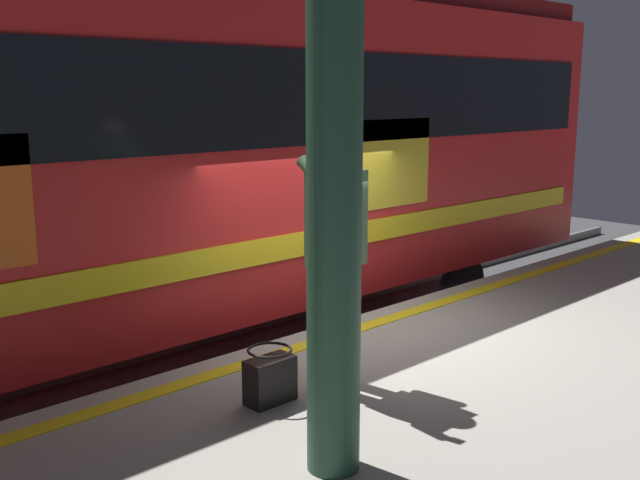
{
  "coord_description": "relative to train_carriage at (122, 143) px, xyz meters",
  "views": [
    {
      "loc": [
        4.8,
        4.74,
        3.12
      ],
      "look_at": [
        0.59,
        0.3,
        1.89
      ],
      "focal_mm": 41.39,
      "sensor_mm": 36.0,
      "label": 1
    }
  ],
  "objects": [
    {
      "name": "ground_plane",
      "position": [
        -1.15,
        1.98,
        -2.62
      ],
      "size": [
        25.08,
        25.08,
        0.0
      ],
      "primitive_type": "plane",
      "color": "#3D3D3F"
    },
    {
      "name": "train_carriage",
      "position": [
        0.0,
        0.0,
        0.0
      ],
      "size": [
        13.01,
        2.92,
        4.16
      ],
      "color": "red",
      "rests_on": "ground"
    },
    {
      "name": "handbag",
      "position": [
        0.57,
        2.97,
        -1.45
      ],
      "size": [
        0.35,
        0.32,
        0.39
      ],
      "color": "black",
      "rests_on": "platform"
    },
    {
      "name": "station_column",
      "position": [
        0.89,
        3.92,
        0.13
      ],
      "size": [
        0.3,
        0.3,
        3.52
      ],
      "primitive_type": "cylinder",
      "color": "#1E3F2D",
      "rests_on": "platform"
    },
    {
      "name": "track_rail_far",
      "position": [
        -1.15,
        -0.72,
        -2.54
      ],
      "size": [
        21.74,
        0.08,
        0.16
      ],
      "primitive_type": "cube",
      "color": "slate",
      "rests_on": "ground"
    },
    {
      "name": "track_rail_near",
      "position": [
        -1.15,
        0.71,
        -2.54
      ],
      "size": [
        21.74,
        0.08,
        0.16
      ],
      "primitive_type": "cube",
      "color": "slate",
      "rests_on": "ground"
    },
    {
      "name": "passenger",
      "position": [
        0.02,
        3.06,
        -0.53
      ],
      "size": [
        0.57,
        0.55,
        1.85
      ],
      "color": "brown",
      "rests_on": "platform"
    },
    {
      "name": "platform",
      "position": [
        -1.15,
        4.33,
        -2.12
      ],
      "size": [
        16.72,
        4.71,
        0.99
      ],
      "primitive_type": "cube",
      "color": "#9E998E",
      "rests_on": "ground"
    },
    {
      "name": "safety_line",
      "position": [
        -1.15,
        2.28,
        -1.63
      ],
      "size": [
        16.39,
        0.16,
        0.01
      ],
      "primitive_type": "cube",
      "color": "yellow",
      "rests_on": "platform"
    }
  ]
}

